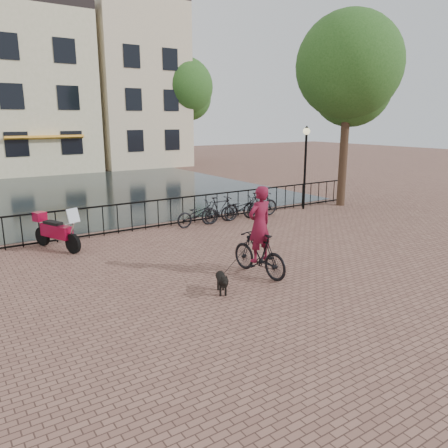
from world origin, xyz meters
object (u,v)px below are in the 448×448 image
dog (222,282)px  lamp_post (306,154)px  cyclist (259,236)px  motorcycle (56,227)px

dog → lamp_post: bearing=60.3°
cyclist → motorcycle: cyclist is taller
dog → motorcycle: motorcycle is taller
cyclist → dog: bearing=12.8°
lamp_post → motorcycle: 10.52m
lamp_post → cyclist: bearing=-141.0°
lamp_post → dog: bearing=-144.0°
motorcycle → lamp_post: bearing=-20.6°
cyclist → motorcycle: (-3.65, 5.06, -0.31)m
cyclist → dog: (-1.41, -0.47, -0.74)m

